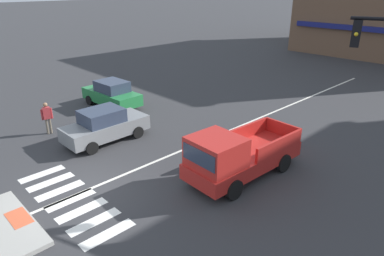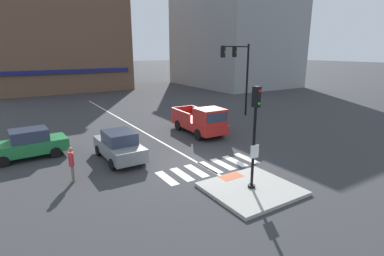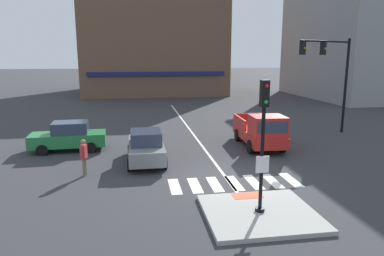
# 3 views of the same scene
# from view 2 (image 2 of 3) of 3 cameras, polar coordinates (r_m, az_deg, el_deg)

# --- Properties ---
(ground_plane) EXTENTS (300.00, 300.00, 0.00)m
(ground_plane) POSITION_cam_2_polar(r_m,az_deg,el_deg) (16.02, 2.22, -6.89)
(ground_plane) COLOR #333335
(traffic_island) EXTENTS (3.69, 3.40, 0.15)m
(traffic_island) POSITION_cam_2_polar(r_m,az_deg,el_deg) (13.38, 11.30, -11.38)
(traffic_island) COLOR #A3A099
(traffic_island) RESTS_ON ground
(tactile_pad_front) EXTENTS (1.10, 0.60, 0.01)m
(tactile_pad_front) POSITION_cam_2_polar(r_m,az_deg,el_deg) (14.25, 7.57, -9.18)
(tactile_pad_front) COLOR #DB5B38
(tactile_pad_front) RESTS_ON traffic_island
(signal_pole) EXTENTS (0.44, 0.38, 4.36)m
(signal_pole) POSITION_cam_2_polar(r_m,az_deg,el_deg) (12.44, 11.95, -0.11)
(signal_pole) COLOR black
(signal_pole) RESTS_ON traffic_island
(crosswalk_stripe_a) EXTENTS (0.44, 1.80, 0.01)m
(crosswalk_stripe_a) POSITION_cam_2_polar(r_m,az_deg,el_deg) (14.37, -4.90, -9.55)
(crosswalk_stripe_a) COLOR silver
(crosswalk_stripe_a) RESTS_ON ground
(crosswalk_stripe_b) EXTENTS (0.44, 1.80, 0.01)m
(crosswalk_stripe_b) POSITION_cam_2_polar(r_m,az_deg,el_deg) (14.74, -1.97, -8.86)
(crosswalk_stripe_b) COLOR silver
(crosswalk_stripe_b) RESTS_ON ground
(crosswalk_stripe_c) EXTENTS (0.44, 1.80, 0.01)m
(crosswalk_stripe_c) POSITION_cam_2_polar(r_m,az_deg,el_deg) (15.14, 0.81, -8.19)
(crosswalk_stripe_c) COLOR silver
(crosswalk_stripe_c) RESTS_ON ground
(crosswalk_stripe_d) EXTENTS (0.44, 1.80, 0.01)m
(crosswalk_stripe_d) POSITION_cam_2_polar(r_m,az_deg,el_deg) (15.58, 3.43, -7.53)
(crosswalk_stripe_d) COLOR silver
(crosswalk_stripe_d) RESTS_ON ground
(crosswalk_stripe_e) EXTENTS (0.44, 1.80, 0.01)m
(crosswalk_stripe_e) POSITION_cam_2_polar(r_m,az_deg,el_deg) (16.05, 5.90, -6.90)
(crosswalk_stripe_e) COLOR silver
(crosswalk_stripe_e) RESTS_ON ground
(crosswalk_stripe_f) EXTENTS (0.44, 1.80, 0.01)m
(crosswalk_stripe_f) POSITION_cam_2_polar(r_m,az_deg,el_deg) (16.55, 8.21, -6.30)
(crosswalk_stripe_f) COLOR silver
(crosswalk_stripe_f) RESTS_ON ground
(crosswalk_stripe_g) EXTENTS (0.44, 1.80, 0.01)m
(crosswalk_stripe_g) POSITION_cam_2_polar(r_m,az_deg,el_deg) (17.08, 10.38, -5.72)
(crosswalk_stripe_g) COLOR silver
(crosswalk_stripe_g) RESTS_ON ground
(lane_centre_line) EXTENTS (0.14, 28.00, 0.01)m
(lane_centre_line) POSITION_cam_2_polar(r_m,az_deg,el_deg) (24.48, -11.43, 0.50)
(lane_centre_line) COLOR silver
(lane_centre_line) RESTS_ON ground
(traffic_light_mast) EXTENTS (4.45, 1.96, 6.43)m
(traffic_light_mast) POSITION_cam_2_polar(r_m,az_deg,el_deg) (26.39, 9.21, 11.43)
(traffic_light_mast) COLOR black
(traffic_light_mast) RESTS_ON ground
(building_corner_left) EXTENTS (15.30, 19.18, 17.87)m
(building_corner_left) POSITION_cam_2_polar(r_m,az_deg,el_deg) (52.87, 8.11, 17.91)
(building_corner_left) COLOR gray
(building_corner_left) RESTS_ON ground
(building_corner_right) EXTENTS (19.93, 19.11, 15.65)m
(building_corner_right) POSITION_cam_2_polar(r_m,az_deg,el_deg) (53.33, -25.32, 15.48)
(building_corner_right) COLOR brown
(building_corner_right) RESTS_ON ground
(car_grey_westbound_near) EXTENTS (1.88, 4.12, 1.64)m
(car_grey_westbound_near) POSITION_cam_2_polar(r_m,az_deg,el_deg) (16.83, -13.79, -3.30)
(car_grey_westbound_near) COLOR slate
(car_grey_westbound_near) RESTS_ON ground
(car_green_cross_left) EXTENTS (4.18, 2.01, 1.64)m
(car_green_cross_left) POSITION_cam_2_polar(r_m,az_deg,el_deg) (18.99, -28.97, -2.71)
(car_green_cross_left) COLOR #237A3D
(car_green_cross_left) RESTS_ON ground
(pickup_truck_red_eastbound_mid) EXTENTS (2.23, 5.18, 2.08)m
(pickup_truck_red_eastbound_mid) POSITION_cam_2_polar(r_m,az_deg,el_deg) (21.21, 1.82, 1.31)
(pickup_truck_red_eastbound_mid) COLOR red
(pickup_truck_red_eastbound_mid) RESTS_ON ground
(pedestrian_at_curb_left) EXTENTS (0.29, 0.54, 1.67)m
(pedestrian_at_curb_left) POSITION_cam_2_polar(r_m,az_deg,el_deg) (14.66, -22.10, -6.00)
(pedestrian_at_curb_left) COLOR #6B6051
(pedestrian_at_curb_left) RESTS_ON ground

